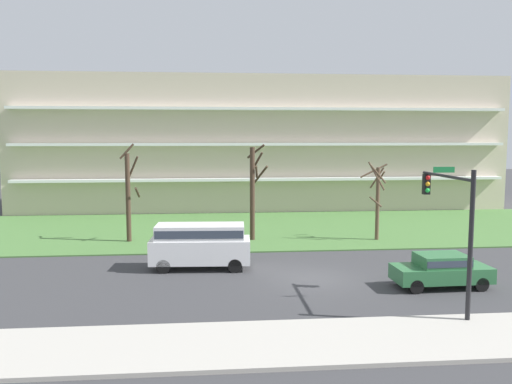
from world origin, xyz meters
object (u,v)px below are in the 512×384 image
object	(u,v)px
tree_left	(253,190)
van_white_near_left	(200,243)
traffic_signal_mast	(452,214)
tree_far_left	(129,195)
tree_center	(377,197)
sedan_green_center_left	(441,269)

from	to	relation	value
tree_left	van_white_near_left	world-z (taller)	tree_left
tree_left	traffic_signal_mast	world-z (taller)	tree_left
tree_far_left	traffic_signal_mast	distance (m)	21.03
tree_center	traffic_signal_mast	bearing A→B (deg)	-96.41
tree_far_left	tree_left	world-z (taller)	tree_far_left
tree_left	tree_center	distance (m)	8.26
tree_far_left	tree_left	bearing A→B (deg)	-1.22
tree_far_left	tree_center	distance (m)	16.39
sedan_green_center_left	traffic_signal_mast	bearing A→B (deg)	-110.80
tree_center	van_white_near_left	world-z (taller)	tree_center
tree_far_left	sedan_green_center_left	world-z (taller)	tree_far_left
tree_far_left	tree_center	bearing A→B (deg)	-3.36
sedan_green_center_left	tree_far_left	bearing A→B (deg)	141.61
tree_center	traffic_signal_mast	size ratio (longest dim) A/B	0.92
sedan_green_center_left	traffic_signal_mast	size ratio (longest dim) A/B	0.77
tree_center	tree_left	bearing A→B (deg)	174.53
tree_center	traffic_signal_mast	distance (m)	14.10
tree_center	van_white_near_left	distance (m)	13.37
van_white_near_left	traffic_signal_mast	distance (m)	12.83
tree_left	tree_center	xyz separation A→B (m)	(8.20, -0.79, -0.49)
tree_left	traffic_signal_mast	xyz separation A→B (m)	(6.63, -14.77, 0.50)
tree_left	traffic_signal_mast	distance (m)	16.19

